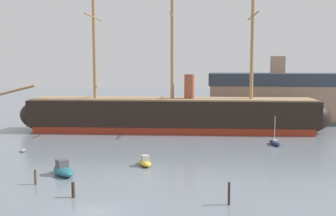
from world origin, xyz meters
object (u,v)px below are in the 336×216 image
object	(u,v)px
mooring_piling_right_pair	(73,190)
motorboat_foreground_left	(63,170)
motorboat_near_centre	(145,162)
dockside_warehouse_right	(289,98)
motorboat_distant_centre	(170,118)
mooring_piling_left_pair	(229,194)
sailboat_alongside_stern	(275,143)
dinghy_mid_left	(23,150)
tall_ship	(172,114)
mooring_piling_nearest	(35,177)

from	to	relation	value
mooring_piling_right_pair	motorboat_foreground_left	bearing A→B (deg)	117.60
motorboat_near_centre	dockside_warehouse_right	distance (m)	55.67
motorboat_distant_centre	mooring_piling_left_pair	size ratio (longest dim) A/B	1.68
mooring_piling_right_pair	dockside_warehouse_right	bearing A→B (deg)	61.70
motorboat_foreground_left	sailboat_alongside_stern	distance (m)	37.99
mooring_piling_right_pair	dinghy_mid_left	bearing A→B (deg)	127.34
tall_ship	mooring_piling_right_pair	world-z (taller)	tall_ship
motorboat_foreground_left	sailboat_alongside_stern	size ratio (longest dim) A/B	0.95
motorboat_near_centre	motorboat_distant_centre	xyz separation A→B (m)	(-1.59, 47.40, 0.01)
motorboat_near_centre	sailboat_alongside_stern	world-z (taller)	sailboat_alongside_stern
motorboat_foreground_left	dinghy_mid_left	world-z (taller)	motorboat_foreground_left
tall_ship	dockside_warehouse_right	world-z (taller)	tall_ship
motorboat_near_centre	motorboat_distant_centre	world-z (taller)	motorboat_distant_centre
sailboat_alongside_stern	mooring_piling_right_pair	bearing A→B (deg)	-129.31
motorboat_near_centre	mooring_piling_right_pair	xyz separation A→B (m)	(-5.35, -14.44, 0.31)
motorboat_near_centre	motorboat_foreground_left	bearing A→B (deg)	-148.01
sailboat_alongside_stern	mooring_piling_right_pair	world-z (taller)	sailboat_alongside_stern
motorboat_foreground_left	mooring_piling_nearest	distance (m)	4.63
tall_ship	dinghy_mid_left	distance (m)	31.83
tall_ship	dinghy_mid_left	xyz separation A→B (m)	(-22.38, -22.34, -3.55)
dinghy_mid_left	dockside_warehouse_right	world-z (taller)	dockside_warehouse_right
dinghy_mid_left	sailboat_alongside_stern	world-z (taller)	sailboat_alongside_stern
motorboat_foreground_left	motorboat_distant_centre	world-z (taller)	motorboat_foreground_left
dinghy_mid_left	mooring_piling_right_pair	distance (m)	26.79
motorboat_near_centre	dockside_warehouse_right	world-z (taller)	dockside_warehouse_right
motorboat_distant_centre	mooring_piling_left_pair	xyz separation A→B (m)	(12.91, -62.22, 0.64)
mooring_piling_left_pair	dockside_warehouse_right	size ratio (longest dim) A/B	0.06
sailboat_alongside_stern	motorboat_distant_centre	distance (m)	37.50
motorboat_foreground_left	dockside_warehouse_right	xyz separation A→B (m)	(37.85, 53.80, 5.30)
motorboat_foreground_left	dockside_warehouse_right	size ratio (longest dim) A/B	0.12
motorboat_foreground_left	dinghy_mid_left	size ratio (longest dim) A/B	2.42
dinghy_mid_left	motorboat_foreground_left	bearing A→B (deg)	-47.44
mooring_piling_left_pair	dinghy_mid_left	bearing A→B (deg)	146.63
dinghy_mid_left	mooring_piling_nearest	world-z (taller)	mooring_piling_nearest
motorboat_distant_centre	mooring_piling_right_pair	world-z (taller)	mooring_piling_right_pair
tall_ship	motorboat_near_centre	distance (m)	29.39
motorboat_foreground_left	mooring_piling_nearest	world-z (taller)	motorboat_foreground_left
motorboat_near_centre	mooring_piling_nearest	distance (m)	15.49
mooring_piling_nearest	dinghy_mid_left	bearing A→B (deg)	120.36
tall_ship	mooring_piling_nearest	size ratio (longest dim) A/B	39.93
sailboat_alongside_stern	mooring_piling_right_pair	size ratio (longest dim) A/B	3.06
mooring_piling_left_pair	dockside_warehouse_right	bearing A→B (deg)	74.95
motorboat_distant_centre	mooring_piling_left_pair	world-z (taller)	mooring_piling_left_pair
dinghy_mid_left	sailboat_alongside_stern	bearing A→B (deg)	13.63
tall_ship	mooring_piling_left_pair	world-z (taller)	tall_ship
mooring_piling_right_pair	dockside_warehouse_right	distance (m)	70.80
mooring_piling_nearest	mooring_piling_left_pair	distance (m)	23.28
mooring_piling_left_pair	tall_ship	bearing A→B (deg)	103.45
motorboat_near_centre	sailboat_alongside_stern	size ratio (longest dim) A/B	0.76
motorboat_foreground_left	dinghy_mid_left	bearing A→B (deg)	132.56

